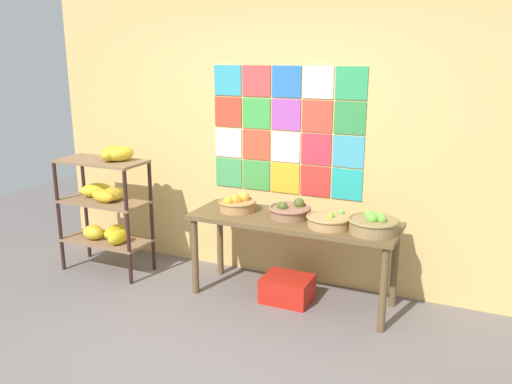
{
  "coord_description": "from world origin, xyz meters",
  "views": [
    {
      "loc": [
        1.82,
        -2.56,
        2.09
      ],
      "look_at": [
        0.11,
        1.2,
        1.0
      ],
      "focal_mm": 37.05,
      "sensor_mm": 36.0,
      "label": 1
    }
  ],
  "objects_px": {
    "banana_shelf_unit": "(107,198)",
    "fruit_basket_right": "(373,224)",
    "display_table": "(293,229)",
    "fruit_basket_back_right": "(290,211)",
    "fruit_basket_centre": "(237,203)",
    "produce_crate_under_table": "(287,289)",
    "fruit_basket_left": "(329,220)"
  },
  "relations": [
    {
      "from": "display_table",
      "to": "fruit_basket_right",
      "type": "relative_size",
      "value": 4.48
    },
    {
      "from": "display_table",
      "to": "fruit_basket_back_right",
      "type": "relative_size",
      "value": 4.91
    },
    {
      "from": "fruit_basket_right",
      "to": "fruit_basket_centre",
      "type": "xyz_separation_m",
      "value": [
        -1.23,
        0.09,
        -0.0
      ]
    },
    {
      "from": "fruit_basket_back_right",
      "to": "fruit_basket_left",
      "type": "xyz_separation_m",
      "value": [
        0.38,
        -0.1,
        -0.01
      ]
    },
    {
      "from": "produce_crate_under_table",
      "to": "fruit_basket_right",
      "type": "bearing_deg",
      "value": -2.47
    },
    {
      "from": "fruit_basket_left",
      "to": "produce_crate_under_table",
      "type": "bearing_deg",
      "value": 174.47
    },
    {
      "from": "banana_shelf_unit",
      "to": "display_table",
      "type": "distance_m",
      "value": 1.87
    },
    {
      "from": "display_table",
      "to": "fruit_basket_centre",
      "type": "height_order",
      "value": "fruit_basket_centre"
    },
    {
      "from": "fruit_basket_right",
      "to": "produce_crate_under_table",
      "type": "relative_size",
      "value": 0.95
    },
    {
      "from": "produce_crate_under_table",
      "to": "display_table",
      "type": "bearing_deg",
      "value": 57.4
    },
    {
      "from": "display_table",
      "to": "fruit_basket_left",
      "type": "height_order",
      "value": "fruit_basket_left"
    },
    {
      "from": "display_table",
      "to": "fruit_basket_centre",
      "type": "distance_m",
      "value": 0.56
    },
    {
      "from": "banana_shelf_unit",
      "to": "display_table",
      "type": "height_order",
      "value": "banana_shelf_unit"
    },
    {
      "from": "fruit_basket_right",
      "to": "display_table",
      "type": "bearing_deg",
      "value": 174.26
    },
    {
      "from": "banana_shelf_unit",
      "to": "fruit_basket_right",
      "type": "height_order",
      "value": "banana_shelf_unit"
    },
    {
      "from": "display_table",
      "to": "fruit_basket_back_right",
      "type": "height_order",
      "value": "fruit_basket_back_right"
    },
    {
      "from": "banana_shelf_unit",
      "to": "fruit_basket_back_right",
      "type": "height_order",
      "value": "banana_shelf_unit"
    },
    {
      "from": "fruit_basket_right",
      "to": "fruit_basket_back_right",
      "type": "bearing_deg",
      "value": 172.21
    },
    {
      "from": "banana_shelf_unit",
      "to": "fruit_basket_right",
      "type": "xyz_separation_m",
      "value": [
        2.56,
        0.05,
        0.07
      ]
    },
    {
      "from": "fruit_basket_right",
      "to": "fruit_basket_centre",
      "type": "distance_m",
      "value": 1.23
    },
    {
      "from": "fruit_basket_back_right",
      "to": "fruit_basket_left",
      "type": "distance_m",
      "value": 0.39
    },
    {
      "from": "display_table",
      "to": "fruit_basket_left",
      "type": "xyz_separation_m",
      "value": [
        0.34,
        -0.07,
        0.14
      ]
    },
    {
      "from": "fruit_basket_centre",
      "to": "produce_crate_under_table",
      "type": "relative_size",
      "value": 0.81
    },
    {
      "from": "fruit_basket_back_right",
      "to": "fruit_basket_left",
      "type": "bearing_deg",
      "value": -15.43
    },
    {
      "from": "fruit_basket_back_right",
      "to": "fruit_basket_centre",
      "type": "distance_m",
      "value": 0.49
    },
    {
      "from": "banana_shelf_unit",
      "to": "fruit_basket_centre",
      "type": "bearing_deg",
      "value": 6.34
    },
    {
      "from": "banana_shelf_unit",
      "to": "produce_crate_under_table",
      "type": "bearing_deg",
      "value": 2.61
    },
    {
      "from": "display_table",
      "to": "fruit_basket_right",
      "type": "distance_m",
      "value": 0.71
    },
    {
      "from": "display_table",
      "to": "fruit_basket_right",
      "type": "xyz_separation_m",
      "value": [
        0.69,
        -0.07,
        0.16
      ]
    },
    {
      "from": "fruit_basket_back_right",
      "to": "fruit_basket_centre",
      "type": "height_order",
      "value": "fruit_basket_centre"
    },
    {
      "from": "banana_shelf_unit",
      "to": "produce_crate_under_table",
      "type": "height_order",
      "value": "banana_shelf_unit"
    },
    {
      "from": "banana_shelf_unit",
      "to": "fruit_basket_back_right",
      "type": "xyz_separation_m",
      "value": [
        1.83,
        0.15,
        0.06
      ]
    }
  ]
}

